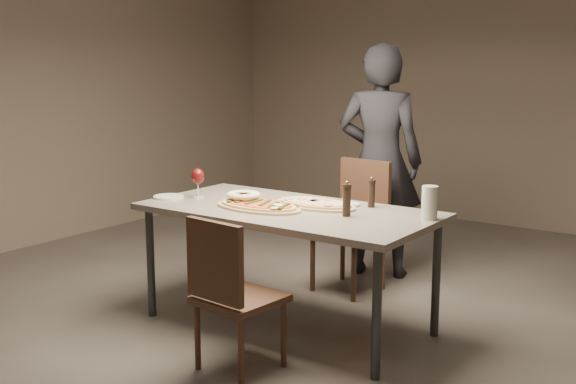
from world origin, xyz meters
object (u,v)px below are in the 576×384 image
Objects in this scene: pepper_mill_left at (347,200)px; dining_table at (288,217)px; ham_pizza at (315,204)px; chair_far at (356,218)px; carafe at (430,203)px; zucchini_pizza at (259,206)px; diner at (380,161)px; chair_near at (229,287)px; bread_basket at (244,197)px.

dining_table is at bearing -178.62° from pepper_mill_left.
chair_far is at bearing 104.71° from ham_pizza.
carafe reaches higher than ham_pizza.
carafe is at bearing 25.78° from pepper_mill_left.
zucchini_pizza is 0.57m from pepper_mill_left.
ham_pizza is at bearing -174.23° from carafe.
pepper_mill_left reaches higher than carafe.
carafe is 1.42m from diner.
zucchini_pizza is 1.42m from diner.
chair_far is at bearing 77.24° from diner.
diner is at bearing 106.58° from zucchini_pizza.
chair_near is at bearing -125.30° from carafe.
dining_table is 0.44m from pepper_mill_left.
dining_table is 0.19m from zucchini_pizza.
pepper_mill_left reaches higher than chair_far.
pepper_mill_left is at bearing 1.38° from dining_table.
diner is (-0.48, 1.30, 0.03)m from pepper_mill_left.
zucchini_pizza is 0.76m from chair_near.
chair_near reaches higher than zucchini_pizza.
ham_pizza is at bearing 64.89° from zucchini_pizza.
bread_basket is 1.16m from carafe.
chair_near is (0.29, -0.63, -0.29)m from zucchini_pizza.
pepper_mill_left is (0.41, 0.01, 0.15)m from dining_table.
diner is at bearing 102.41° from ham_pizza.
dining_table is 0.87m from carafe.
zucchini_pizza is 2.84× the size of pepper_mill_left.
bread_basket is at bearing -149.52° from ham_pizza.
chair_near is 0.91× the size of chair_far.
pepper_mill_left is 0.25× the size of chair_near.
bread_basket reaches higher than zucchini_pizza.
dining_table is 9.43× the size of carafe.
carafe is 1.23m from chair_near.
chair_near is (0.05, -0.88, -0.29)m from ham_pizza.
ham_pizza is 0.66× the size of chair_near.
chair_near reaches higher than bread_basket.
zucchini_pizza is 0.70× the size of chair_near.
bread_basket is 1.39m from diner.
bread_basket is 0.12× the size of diner.
chair_far is (0.25, 0.97, -0.27)m from bread_basket.
chair_far is at bearing 102.25° from chair_near.
pepper_mill_left reaches higher than chair_near.
chair_near reaches higher than dining_table.
diner is (-0.07, 1.31, 0.19)m from dining_table.
diner reaches higher than dining_table.
chair_near is at bearing -56.69° from bread_basket.
bread_basket is at bearing 128.76° from chair_near.
ham_pizza is 2.90× the size of carafe.
chair_near is (0.15, -0.74, -0.22)m from dining_table.
ham_pizza is at bearing 98.54° from chair_near.
pepper_mill_left reaches higher than zucchini_pizza.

